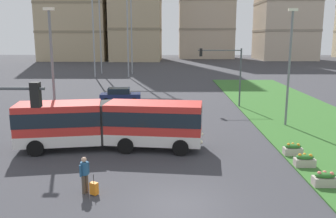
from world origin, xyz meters
name	(u,v)px	position (x,y,z in m)	size (l,w,h in m)	color
ground_plane	(178,206)	(0.00, 0.00, 0.00)	(260.00, 260.00, 0.00)	#38383D
articulated_bus	(110,124)	(-4.24, 7.96, 1.65)	(12.05, 3.48, 3.00)	red
car_navy_sedan	(120,95)	(-6.04, 24.55, 0.75)	(4.53, 2.31, 1.58)	#19234C
pedestrian_crossing	(85,172)	(-4.29, 1.25, 1.00)	(0.36, 0.50, 1.74)	#4C4238
rolling_suitcase	(94,188)	(-3.84, 1.05, 0.31)	(0.43, 0.40, 0.97)	orange
flower_planter_0	(325,179)	(7.04, 2.00, 0.43)	(1.10, 0.56, 0.74)	#B7AD9E
flower_planter_1	(305,160)	(7.04, 4.63, 0.43)	(1.10, 0.56, 0.74)	#B7AD9E
flower_planter_2	(293,149)	(7.04, 6.58, 0.43)	(1.10, 0.56, 0.74)	#B7AD9E
traffic_light_far_right	(226,67)	(5.17, 22.00, 4.15)	(4.43, 0.28, 5.98)	#474C51
streetlight_left	(53,69)	(-8.50, 10.24, 4.95)	(0.70, 0.28, 9.02)	slate
streetlight_median	(289,63)	(8.94, 14.11, 5.06)	(0.70, 0.28, 9.24)	slate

